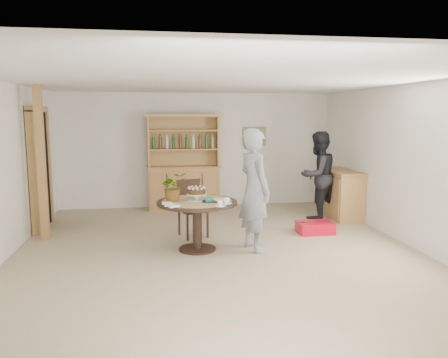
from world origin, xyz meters
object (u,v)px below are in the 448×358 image
dining_chair (191,204)px  adult_person (318,175)px  hutch (184,177)px  dining_table (197,211)px  red_suitcase (315,228)px  sideboard (340,193)px  teen_boy (254,190)px

dining_chair → adult_person: size_ratio=0.55×
hutch → adult_person: bearing=-27.2°
dining_table → adult_person: size_ratio=0.70×
hutch → red_suitcase: size_ratio=3.38×
hutch → dining_chair: bearing=-90.3°
dining_chair → dining_table: bearing=-107.1°
sideboard → dining_chair: dining_chair is taller
sideboard → teen_boy: bearing=-139.6°
adult_person → red_suitcase: size_ratio=2.84×
adult_person → red_suitcase: (-0.43, -1.06, -0.76)m
dining_chair → adult_person: bearing=-0.1°
teen_boy → adult_person: teen_boy is taller
sideboard → dining_table: (-3.03, -1.75, 0.13)m
dining_table → dining_chair: size_ratio=1.27×
hutch → sideboard: (3.04, -1.24, -0.22)m
sideboard → dining_table: bearing=-149.9°
sideboard → red_suitcase: sideboard is taller
sideboard → adult_person: (-0.50, -0.06, 0.38)m
sideboard → red_suitcase: 1.51m
teen_boy → adult_person: size_ratio=1.07×
hutch → sideboard: size_ratio=1.62×
red_suitcase → adult_person: bearing=67.4°
adult_person → red_suitcase: adult_person is taller
dining_table → dining_chair: 0.83m
sideboard → adult_person: bearing=-173.1°
dining_table → adult_person: (2.52, 1.69, 0.25)m
adult_person → dining_table: bearing=7.7°
adult_person → sideboard: bearing=160.7°
dining_table → dining_chair: (-0.03, 0.83, -0.07)m
hutch → dining_table: (0.01, -2.99, -0.08)m
teen_boy → red_suitcase: teen_boy is taller
dining_chair → red_suitcase: 2.17m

